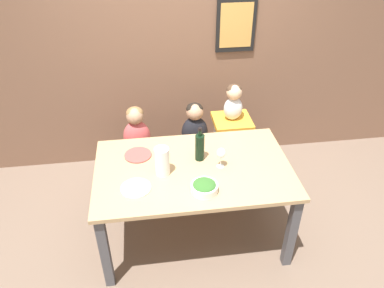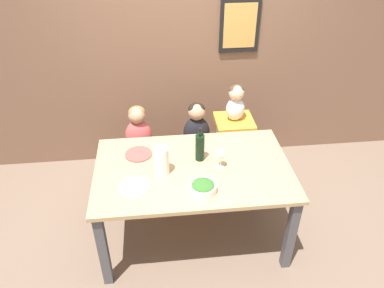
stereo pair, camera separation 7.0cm
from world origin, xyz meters
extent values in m
plane|color=#705B4C|center=(0.00, 0.00, 0.00)|extent=(14.00, 14.00, 0.00)
cube|color=brown|center=(0.00, 1.29, 1.35)|extent=(10.00, 0.06, 2.70)
cube|color=black|center=(0.60, 1.24, 1.51)|extent=(0.39, 0.02, 0.53)
cube|color=gold|center=(0.60, 1.23, 1.51)|extent=(0.32, 0.00, 0.44)
cube|color=tan|center=(0.00, 0.00, 0.75)|extent=(1.58, 0.98, 0.03)
cube|color=#4C4C51|center=(-0.73, -0.43, 0.37)|extent=(0.07, 0.07, 0.73)
cube|color=#4C4C51|center=(0.73, -0.43, 0.37)|extent=(0.07, 0.07, 0.73)
cube|color=#4C4C51|center=(-0.73, 0.43, 0.37)|extent=(0.07, 0.07, 0.73)
cube|color=#4C4C51|center=(0.73, 0.43, 0.37)|extent=(0.07, 0.07, 0.73)
cylinder|color=silver|center=(-0.61, 0.57, 0.21)|extent=(0.04, 0.04, 0.41)
cylinder|color=silver|center=(-0.29, 0.57, 0.21)|extent=(0.04, 0.04, 0.41)
cylinder|color=silver|center=(-0.61, 0.88, 0.21)|extent=(0.04, 0.04, 0.41)
cylinder|color=silver|center=(-0.29, 0.88, 0.21)|extent=(0.04, 0.04, 0.41)
cube|color=tan|center=(-0.45, 0.73, 0.44)|extent=(0.43, 0.42, 0.05)
cylinder|color=silver|center=(-0.04, 0.57, 0.21)|extent=(0.04, 0.04, 0.41)
cylinder|color=silver|center=(0.27, 0.57, 0.21)|extent=(0.04, 0.04, 0.41)
cylinder|color=silver|center=(-0.04, 0.88, 0.21)|extent=(0.04, 0.04, 0.41)
cylinder|color=silver|center=(0.27, 0.88, 0.21)|extent=(0.04, 0.04, 0.41)
cube|color=tan|center=(0.12, 0.73, 0.44)|extent=(0.43, 0.42, 0.05)
cylinder|color=silver|center=(0.36, 0.59, 0.35)|extent=(0.04, 0.04, 0.70)
cylinder|color=silver|center=(0.62, 0.59, 0.35)|extent=(0.04, 0.04, 0.70)
cylinder|color=silver|center=(0.36, 0.86, 0.35)|extent=(0.04, 0.04, 0.70)
cylinder|color=silver|center=(0.62, 0.86, 0.35)|extent=(0.04, 0.04, 0.70)
cube|color=gold|center=(0.49, 0.73, 0.73)|extent=(0.37, 0.36, 0.05)
ellipsoid|color=#C64C4C|center=(-0.45, 0.73, 0.63)|extent=(0.26, 0.19, 0.34)
sphere|color=tan|center=(-0.45, 0.73, 0.86)|extent=(0.17, 0.17, 0.17)
ellipsoid|color=olive|center=(-0.45, 0.74, 0.89)|extent=(0.16, 0.16, 0.12)
ellipsoid|color=black|center=(0.12, 0.73, 0.63)|extent=(0.26, 0.19, 0.34)
sphere|color=tan|center=(0.12, 0.73, 0.86)|extent=(0.17, 0.17, 0.17)
ellipsoid|color=black|center=(0.12, 0.74, 0.89)|extent=(0.16, 0.16, 0.12)
ellipsoid|color=silver|center=(0.49, 0.73, 0.87)|extent=(0.18, 0.13, 0.24)
sphere|color=#D6AD89|center=(0.49, 0.73, 1.04)|extent=(0.15, 0.15, 0.15)
ellipsoid|color=#473323|center=(0.49, 0.74, 1.07)|extent=(0.15, 0.14, 0.10)
cylinder|color=black|center=(0.07, 0.11, 0.88)|extent=(0.08, 0.08, 0.23)
cylinder|color=black|center=(0.07, 0.11, 1.03)|extent=(0.03, 0.03, 0.07)
cylinder|color=black|center=(0.07, 0.11, 1.06)|extent=(0.03, 0.03, 0.02)
cylinder|color=white|center=(-0.25, -0.04, 0.88)|extent=(0.11, 0.11, 0.24)
cylinder|color=white|center=(0.22, -0.02, 0.77)|extent=(0.06, 0.06, 0.00)
cylinder|color=white|center=(0.22, -0.02, 0.81)|extent=(0.01, 0.01, 0.08)
ellipsoid|color=white|center=(0.22, -0.02, 0.90)|extent=(0.07, 0.07, 0.09)
cylinder|color=white|center=(0.04, -0.29, 0.80)|extent=(0.20, 0.20, 0.06)
ellipsoid|color=#336628|center=(0.04, -0.29, 0.83)|extent=(0.17, 0.17, 0.04)
cylinder|color=silver|center=(-0.46, -0.20, 0.77)|extent=(0.23, 0.23, 0.01)
cylinder|color=#D14C47|center=(-0.44, 0.22, 0.77)|extent=(0.23, 0.23, 0.01)
camera|label=1|loc=(-0.33, -2.35, 2.63)|focal=35.00mm
camera|label=2|loc=(-0.26, -2.36, 2.63)|focal=35.00mm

